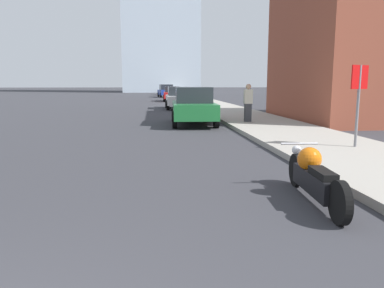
% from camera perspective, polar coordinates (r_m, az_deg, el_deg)
% --- Properties ---
extents(sidewalk, '(3.33, 240.00, 0.15)m').
position_cam_1_polar(sidewalk, '(41.99, 0.63, 6.82)').
color(sidewalk, '#9E998E').
rests_on(sidewalk, ground_plane).
extents(motorcycle, '(0.62, 2.39, 0.79)m').
position_cam_1_polar(motorcycle, '(5.96, 18.03, -4.66)').
color(motorcycle, black).
rests_on(motorcycle, ground_plane).
extents(parked_car_green, '(2.02, 4.47, 1.63)m').
position_cam_1_polar(parked_car_green, '(16.40, 0.21, 5.85)').
color(parked_car_green, '#1E6B33').
rests_on(parked_car_green, ground_plane).
extents(parked_car_white, '(1.90, 4.52, 1.57)m').
position_cam_1_polar(parked_car_white, '(27.01, -2.02, 7.07)').
color(parked_car_white, silver).
rests_on(parked_car_white, ground_plane).
extents(parked_car_red, '(1.90, 4.47, 1.52)m').
position_cam_1_polar(parked_car_red, '(39.11, -3.07, 7.66)').
color(parked_car_red, red).
rests_on(parked_car_red, ground_plane).
extents(parked_car_blue, '(2.31, 4.40, 1.71)m').
position_cam_1_polar(parked_car_blue, '(51.35, -3.97, 8.07)').
color(parked_car_blue, '#1E3899').
rests_on(parked_car_blue, ground_plane).
extents(parked_car_silver, '(1.91, 4.00, 1.71)m').
position_cam_1_polar(parked_car_silver, '(61.66, -4.16, 8.25)').
color(parked_car_silver, '#BCBCC1').
rests_on(parked_car_silver, ground_plane).
extents(stop_sign, '(0.57, 0.26, 2.09)m').
position_cam_1_polar(stop_sign, '(10.51, 24.08, 7.32)').
color(stop_sign, slate).
rests_on(stop_sign, sidewalk).
extents(pedestrian, '(0.36, 0.23, 1.62)m').
position_cam_1_polar(pedestrian, '(16.36, 8.54, 6.26)').
color(pedestrian, '#38383D').
rests_on(pedestrian, sidewalk).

